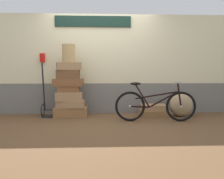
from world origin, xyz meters
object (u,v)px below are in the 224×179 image
(suitcase_7, at_px, (154,113))
(suitcase_4, at_px, (68,82))
(suitcase_3, at_px, (69,89))
(burlap_sack, at_px, (181,104))
(suitcase_0, at_px, (71,112))
(suitcase_2, at_px, (69,96))
(luggage_trolley, at_px, (51,104))
(suitcase_1, at_px, (71,104))
(suitcase_8, at_px, (153,107))
(wicker_basket, at_px, (69,53))
(bicycle, at_px, (155,105))
(suitcase_6, at_px, (69,66))
(suitcase_5, at_px, (68,74))

(suitcase_7, bearing_deg, suitcase_4, 176.75)
(suitcase_3, bearing_deg, burlap_sack, 0.47)
(suitcase_0, bearing_deg, suitcase_2, -135.67)
(suitcase_0, bearing_deg, luggage_trolley, 168.76)
(suitcase_2, bearing_deg, luggage_trolley, 160.42)
(suitcase_2, relative_size, suitcase_7, 0.93)
(burlap_sack, bearing_deg, suitcase_2, 179.24)
(suitcase_1, bearing_deg, burlap_sack, -0.12)
(suitcase_4, xyz_separation_m, suitcase_8, (1.89, -0.01, -0.56))
(wicker_basket, height_order, luggage_trolley, wicker_basket)
(suitcase_4, distance_m, burlap_sack, 2.56)
(suitcase_0, distance_m, bicycle, 1.85)
(wicker_basket, relative_size, bicycle, 0.24)
(suitcase_8, bearing_deg, suitcase_6, -173.84)
(burlap_sack, bearing_deg, suitcase_8, 175.86)
(suitcase_4, distance_m, bicycle, 1.93)
(suitcase_1, xyz_separation_m, suitcase_2, (-0.03, 0.00, 0.17))
(luggage_trolley, bearing_deg, wicker_basket, -13.96)
(suitcase_4, xyz_separation_m, bicycle, (1.81, -0.50, -0.43))
(suitcase_0, distance_m, wicker_basket, 1.29)
(suitcase_0, xyz_separation_m, suitcase_3, (-0.03, -0.03, 0.52))
(bicycle, bearing_deg, suitcase_8, 80.88)
(suitcase_2, height_order, suitcase_4, suitcase_4)
(suitcase_2, xyz_separation_m, suitcase_8, (1.88, 0.01, -0.26))
(suitcase_8, bearing_deg, suitcase_0, -175.09)
(suitcase_5, distance_m, burlap_sack, 2.59)
(suitcase_3, distance_m, suitcase_8, 1.92)
(suitcase_4, xyz_separation_m, luggage_trolley, (-0.41, 0.09, -0.48))
(luggage_trolley, bearing_deg, suitcase_2, -14.21)
(suitcase_0, height_order, suitcase_5, suitcase_5)
(suitcase_0, relative_size, suitcase_6, 1.42)
(bicycle, bearing_deg, wicker_basket, 164.88)
(suitcase_0, relative_size, suitcase_1, 1.22)
(suitcase_1, distance_m, suitcase_2, 0.17)
(suitcase_3, bearing_deg, suitcase_5, -123.98)
(suitcase_3, bearing_deg, luggage_trolley, 166.60)
(suitcase_6, height_order, suitcase_8, suitcase_6)
(suitcase_7, distance_m, burlap_sack, 0.64)
(suitcase_4, relative_size, suitcase_5, 1.33)
(suitcase_5, bearing_deg, suitcase_3, 55.92)
(suitcase_1, distance_m, bicycle, 1.83)
(suitcase_4, relative_size, wicker_basket, 1.64)
(suitcase_7, bearing_deg, suitcase_3, 177.44)
(suitcase_1, relative_size, bicycle, 0.37)
(suitcase_8, height_order, burlap_sack, burlap_sack)
(suitcase_3, distance_m, suitcase_6, 0.50)
(luggage_trolley, distance_m, bicycle, 2.30)
(suitcase_7, bearing_deg, suitcase_6, 177.71)
(suitcase_3, relative_size, bicycle, 0.28)
(suitcase_8, bearing_deg, suitcase_5, -173.76)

